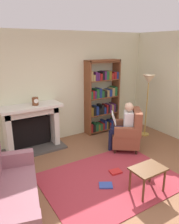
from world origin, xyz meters
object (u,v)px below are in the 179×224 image
object	(u,v)px
side_table	(148,172)
floor_lamp	(148,84)
fireplace	(31,126)
armchair_reading	(128,132)
bookshelf	(102,98)
seated_reader	(124,124)
mantel_clock	(35,101)
sofa_floral	(8,199)

from	to	relation	value
side_table	floor_lamp	world-z (taller)	floor_lamp
side_table	floor_lamp	xyz separation A→B (m)	(1.75, 1.78, 1.02)
fireplace	side_table	size ratio (longest dim) A/B	2.50
armchair_reading	floor_lamp	distance (m)	1.43
bookshelf	floor_lamp	xyz separation A→B (m)	(0.85, -0.84, 0.42)
armchair_reading	side_table	xyz separation A→B (m)	(-0.78, -1.37, -0.05)
fireplace	floor_lamp	bearing A→B (deg)	-15.76
fireplace	seated_reader	distance (m)	2.14
floor_lamp	seated_reader	bearing A→B (deg)	-162.20
mantel_clock	sofa_floral	world-z (taller)	mantel_clock
mantel_clock	armchair_reading	size ratio (longest dim) A/B	0.18
fireplace	bookshelf	distance (m)	2.06
seated_reader	mantel_clock	bearing A→B (deg)	-85.27
seated_reader	side_table	bearing A→B (deg)	11.11
floor_lamp	armchair_reading	bearing A→B (deg)	-157.02
sofa_floral	floor_lamp	world-z (taller)	floor_lamp
bookshelf	armchair_reading	distance (m)	1.38
fireplace	side_table	bearing A→B (deg)	-66.57
armchair_reading	fireplace	bearing A→B (deg)	-86.28
fireplace	sofa_floral	xyz separation A→B (m)	(-0.98, -1.98, -0.25)
fireplace	seated_reader	world-z (taller)	seated_reader
fireplace	armchair_reading	bearing A→B (deg)	-32.79
armchair_reading	side_table	distance (m)	1.57
mantel_clock	sofa_floral	size ratio (longest dim) A/B	0.10
bookshelf	side_table	world-z (taller)	bookshelf
floor_lamp	fireplace	bearing A→B (deg)	164.24
bookshelf	seated_reader	distance (m)	1.26
side_table	sofa_floral	bearing A→B (deg)	163.96
bookshelf	side_table	bearing A→B (deg)	-108.92
sofa_floral	floor_lamp	xyz separation A→B (m)	(3.85, 1.17, 1.07)
bookshelf	sofa_floral	size ratio (longest dim) A/B	1.09
bookshelf	floor_lamp	bearing A→B (deg)	-44.86
mantel_clock	floor_lamp	bearing A→B (deg)	-14.39
fireplace	armchair_reading	xyz separation A→B (m)	(1.90, -1.22, -0.15)
armchair_reading	side_table	world-z (taller)	armchair_reading
armchair_reading	sofa_floral	bearing A→B (deg)	-38.63
fireplace	bookshelf	bearing A→B (deg)	0.99
armchair_reading	bookshelf	bearing A→B (deg)	-149.08
seated_reader	sofa_floral	distance (m)	2.92
fireplace	floor_lamp	world-z (taller)	floor_lamp
armchair_reading	seated_reader	bearing A→B (deg)	-90.00
fireplace	bookshelf	xyz separation A→B (m)	(2.02, 0.04, 0.40)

